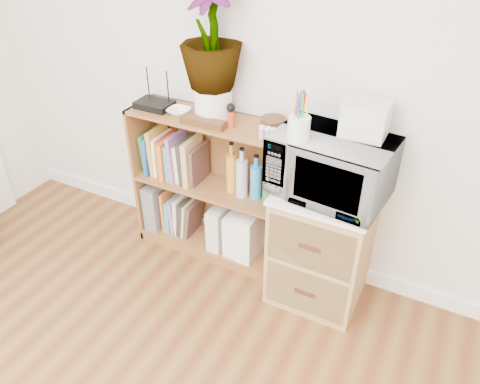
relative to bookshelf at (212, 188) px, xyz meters
The scene contains 21 objects.
skirting_board 0.57m from the bookshelf, 21.80° to the left, with size 4.00×0.02×0.10m, color white.
bookshelf is the anchor object (origin of this frame).
wicker_unit 0.76m from the bookshelf, ahead, with size 0.50×0.45×0.70m, color #9E7542.
microwave 0.86m from the bookshelf, ahead, with size 0.58×0.39×0.32m, color silver.
pen_cup 0.89m from the bookshelf, 17.14° to the right, with size 0.11×0.11×0.12m, color white.
small_appliance 1.08m from the bookshelf, ahead, with size 0.21×0.18×0.17m, color silver.
router 0.61m from the bookshelf, behind, with size 0.21×0.15×0.04m, color black.
white_bowl 0.52m from the bookshelf, behind, with size 0.13×0.13×0.03m, color white.
plant_pot 0.56m from the bookshelf, 46.90° to the left, with size 0.21×0.21×0.18m, color white.
potted_plant 0.95m from the bookshelf, 46.90° to the left, with size 0.33×0.33×0.59m, color #327D35.
trinket_box 0.51m from the bookshelf, 77.33° to the right, with size 0.26×0.07×0.04m, color #3B2410.
kokeshi_doll 0.55m from the bookshelf, 13.85° to the right, with size 0.04×0.04×0.09m, color #B33716.
wooden_bowl 0.64m from the bookshelf, ahead, with size 0.13×0.13×0.08m, color #3B1E10.
paint_jars 0.65m from the bookshelf, 12.61° to the right, with size 0.10×0.04×0.05m, color pink.
file_box 0.48m from the bookshelf, behind, with size 0.10×0.26×0.33m, color slate.
magazine_holder_left 0.27m from the bookshelf, ahead, with size 0.09×0.23×0.29m, color silver.
magazine_holder_mid 0.32m from the bookshelf, ahead, with size 0.09×0.23×0.29m, color white.
magazine_holder_right 0.37m from the bookshelf, ahead, with size 0.10×0.25×0.31m, color white.
cookbooks 0.31m from the bookshelf, behind, with size 0.40×0.20×0.31m.
liquor_bottles 0.37m from the bookshelf, ahead, with size 0.46×0.07×0.32m.
lower_books 0.37m from the bookshelf, behind, with size 0.23×0.19×0.29m.
Camera 1 is at (0.92, 0.02, 2.06)m, focal length 35.00 mm.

